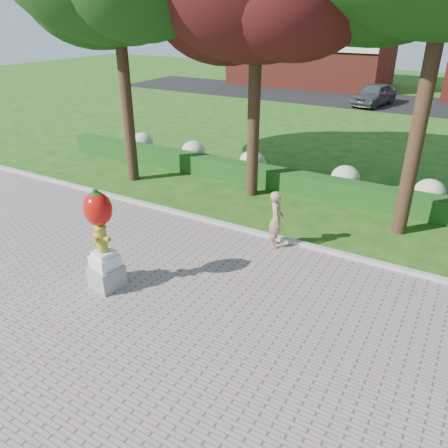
# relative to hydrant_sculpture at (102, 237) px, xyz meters

# --- Properties ---
(ground) EXTENTS (100.00, 100.00, 0.00)m
(ground) POSITION_rel_hydrant_sculpture_xyz_m (2.29, 1.47, -1.43)
(ground) COLOR #1C4912
(ground) RESTS_ON ground
(walkway) EXTENTS (40.00, 14.00, 0.04)m
(walkway) POSITION_rel_hydrant_sculpture_xyz_m (2.29, -2.53, -1.41)
(walkway) COLOR gray
(walkway) RESTS_ON ground
(curb) EXTENTS (40.00, 0.18, 0.15)m
(curb) POSITION_rel_hydrant_sculpture_xyz_m (2.29, 4.47, -1.35)
(curb) COLOR #ADADA5
(curb) RESTS_ON ground
(lawn_hedge) EXTENTS (24.00, 0.70, 0.80)m
(lawn_hedge) POSITION_rel_hydrant_sculpture_xyz_m (2.29, 8.47, -1.03)
(lawn_hedge) COLOR #144513
(lawn_hedge) RESTS_ON ground
(hydrangea_row) EXTENTS (20.10, 1.10, 0.99)m
(hydrangea_row) POSITION_rel_hydrant_sculpture_xyz_m (2.86, 9.47, -0.88)
(hydrangea_row) COLOR #9AA57E
(hydrangea_row) RESTS_ON ground
(street) EXTENTS (50.00, 8.00, 0.02)m
(street) POSITION_rel_hydrant_sculpture_xyz_m (2.29, 29.47, -1.42)
(street) COLOR black
(street) RESTS_ON ground
(building_left) EXTENTS (14.00, 8.00, 7.00)m
(building_left) POSITION_rel_hydrant_sculpture_xyz_m (-7.71, 35.47, 2.07)
(building_left) COLOR maroon
(building_left) RESTS_ON ground
(hydrant_sculpture) EXTENTS (0.82, 0.82, 2.62)m
(hydrant_sculpture) POSITION_rel_hydrant_sculpture_xyz_m (0.00, 0.00, 0.00)
(hydrant_sculpture) COLOR gray
(hydrant_sculpture) RESTS_ON walkway
(woman) EXTENTS (0.64, 0.74, 1.73)m
(woman) POSITION_rel_hydrant_sculpture_xyz_m (2.79, 4.07, -0.52)
(woman) COLOR #A37D5D
(woman) RESTS_ON walkway
(parked_car) EXTENTS (2.77, 4.93, 1.58)m
(parked_car) POSITION_rel_hydrant_sculpture_xyz_m (0.16, 27.64, -0.61)
(parked_car) COLOR #46494E
(parked_car) RESTS_ON street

